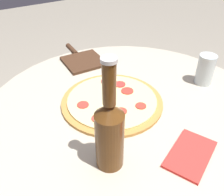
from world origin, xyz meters
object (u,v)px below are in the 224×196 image
at_px(beer_bottle, 110,131).
at_px(pizza_paddle, 82,60).
at_px(pizza, 112,101).
at_px(drinking_glass, 205,69).

xyz_separation_m(beer_bottle, pizza_paddle, (-0.18, -0.52, -0.10)).
bearing_deg(beer_bottle, pizza_paddle, -108.72).
height_order(pizza, pizza_paddle, pizza).
distance_m(pizza_paddle, drinking_glass, 0.50).
relative_size(beer_bottle, drinking_glass, 2.64).
height_order(beer_bottle, pizza_paddle, beer_bottle).
bearing_deg(beer_bottle, pizza, -122.84).
distance_m(pizza, drinking_glass, 0.36).
bearing_deg(drinking_glass, pizza_paddle, -51.70).
bearing_deg(pizza, drinking_glass, 168.86).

